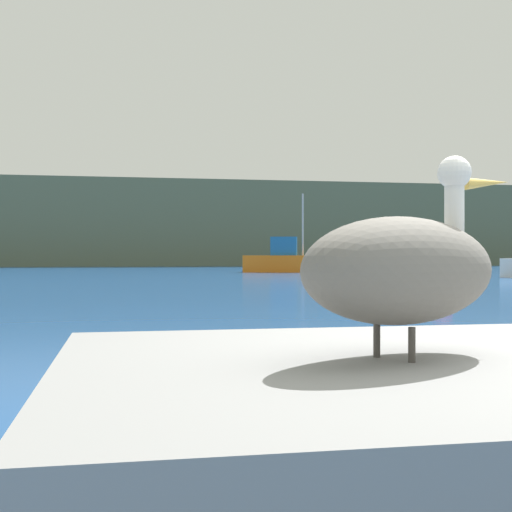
{
  "coord_description": "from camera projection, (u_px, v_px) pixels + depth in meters",
  "views": [
    {
      "loc": [
        -2.17,
        -3.12,
        1.15
      ],
      "look_at": [
        1.04,
        13.73,
        1.12
      ],
      "focal_mm": 48.54,
      "sensor_mm": 36.0,
      "label": 1
    }
  ],
  "objects": [
    {
      "name": "mooring_buoy",
      "position": [
        442.0,
        291.0,
        16.66
      ],
      "size": [
        0.54,
        0.54,
        0.54
      ],
      "primitive_type": "sphere",
      "color": "red",
      "rests_on": "ground"
    },
    {
      "name": "fishing_boat_orange",
      "position": [
        281.0,
        260.0,
        45.36
      ],
      "size": [
        5.11,
        2.94,
        5.15
      ],
      "rotation": [
        0.0,
        0.0,
        -0.29
      ],
      "color": "orange",
      "rests_on": "ground"
    },
    {
      "name": "pier_dock",
      "position": [
        402.0,
        442.0,
        2.94
      ],
      "size": [
        2.91,
        2.55,
        0.71
      ],
      "primitive_type": "cube",
      "color": "gray",
      "rests_on": "ground"
    },
    {
      "name": "hillside_backdrop",
      "position": [
        145.0,
        225.0,
        74.56
      ],
      "size": [
        140.0,
        15.41,
        8.64
      ],
      "primitive_type": "cube",
      "color": "#5B664C",
      "rests_on": "ground"
    },
    {
      "name": "pelican",
      "position": [
        404.0,
        268.0,
        2.95
      ],
      "size": [
        1.36,
        0.99,
        0.9
      ],
      "rotation": [
        0.0,
        0.0,
        0.51
      ],
      "color": "slate",
      "rests_on": "pier_dock"
    }
  ]
}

